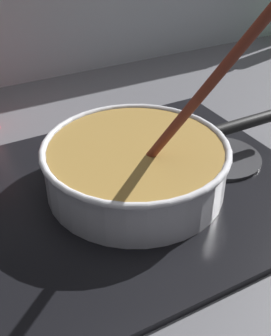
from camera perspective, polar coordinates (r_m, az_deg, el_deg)
name	(u,v)px	position (r m, az deg, el deg)	size (l,w,h in m)	color
ground	(194,322)	(0.57, 7.73, -19.59)	(2.40, 1.60, 0.04)	#4C4C51
hob_plate	(135,190)	(0.71, 0.00, -2.94)	(0.56, 0.48, 0.01)	black
burner_ring	(135,185)	(0.70, 0.00, -2.29)	(0.21, 0.21, 0.01)	#592D0C
spare_burner	(222,158)	(0.79, 11.39, 1.37)	(0.14, 0.14, 0.01)	#262628
cooking_pan	(137,165)	(0.68, 0.14, 0.39)	(0.45, 0.30, 0.31)	silver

